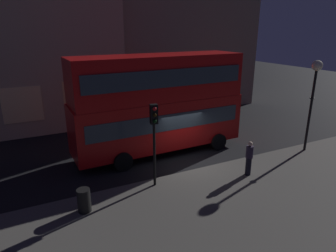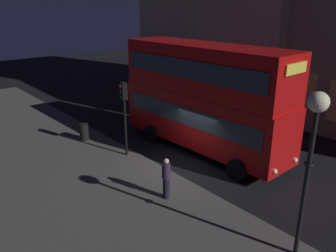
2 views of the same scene
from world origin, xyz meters
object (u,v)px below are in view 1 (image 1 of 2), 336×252
object	(u,v)px
traffic_light_near_kerb	(154,128)
litter_bin	(84,200)
street_lamp	(315,82)
pedestrian	(249,158)
double_decker_bus	(159,101)

from	to	relation	value
traffic_light_near_kerb	litter_bin	distance (m)	4.04
traffic_light_near_kerb	litter_bin	bearing A→B (deg)	-159.55
street_lamp	pedestrian	size ratio (longest dim) A/B	3.01
double_decker_bus	pedestrian	size ratio (longest dim) A/B	5.74
traffic_light_near_kerb	litter_bin	size ratio (longest dim) A/B	3.99
traffic_light_near_kerb	street_lamp	bearing A→B (deg)	8.48
litter_bin	traffic_light_near_kerb	bearing A→B (deg)	11.34
street_lamp	pedestrian	xyz separation A→B (m)	(-5.09, -0.97, -3.16)
double_decker_bus	pedestrian	bearing A→B (deg)	-62.58
double_decker_bus	street_lamp	size ratio (longest dim) A/B	1.91
litter_bin	street_lamp	bearing A→B (deg)	2.46
double_decker_bus	litter_bin	world-z (taller)	double_decker_bus
traffic_light_near_kerb	litter_bin	xyz separation A→B (m)	(-3.29, -0.66, -2.26)
traffic_light_near_kerb	street_lamp	world-z (taller)	street_lamp
litter_bin	pedestrian	bearing A→B (deg)	-3.06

